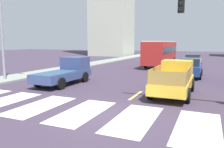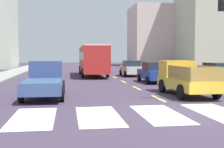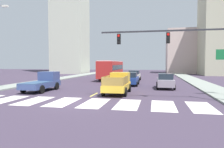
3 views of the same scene
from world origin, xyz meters
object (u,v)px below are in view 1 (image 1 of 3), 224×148
object	(u,v)px
sedan_far	(193,61)
sedan_mid	(190,68)
pickup_stakebed	(174,78)
streetlight_left	(2,19)
city_bus	(161,52)
pickup_dark	(67,71)

from	to	relation	value
sedan_far	sedan_mid	bearing A→B (deg)	-89.00
pickup_stakebed	sedan_far	bearing A→B (deg)	92.28
pickup_stakebed	sedan_mid	size ratio (longest dim) A/B	1.18
pickup_stakebed	streetlight_left	size ratio (longest dim) A/B	0.58
city_bus	sedan_far	size ratio (longest dim) A/B	2.45
city_bus	sedan_far	world-z (taller)	city_bus
sedan_mid	streetlight_left	world-z (taller)	streetlight_left
sedan_mid	streetlight_left	bearing A→B (deg)	-146.39
sedan_far	streetlight_left	bearing A→B (deg)	-130.93
pickup_dark	sedan_mid	size ratio (longest dim) A/B	1.18
sedan_mid	sedan_far	bearing A→B (deg)	94.31
city_bus	sedan_mid	world-z (taller)	city_bus
streetlight_left	sedan_mid	bearing A→B (deg)	31.41
pickup_dark	streetlight_left	size ratio (longest dim) A/B	0.58
sedan_far	pickup_dark	bearing A→B (deg)	-119.86
pickup_stakebed	pickup_dark	xyz separation A→B (m)	(-8.05, 0.29, -0.02)
pickup_dark	city_bus	world-z (taller)	city_bus
pickup_dark	sedan_mid	bearing A→B (deg)	38.97
city_bus	streetlight_left	distance (m)	19.44
pickup_dark	streetlight_left	world-z (taller)	streetlight_left
pickup_dark	sedan_far	distance (m)	16.91
sedan_far	city_bus	bearing A→B (deg)	165.72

